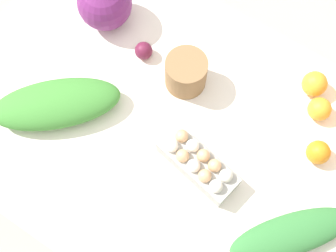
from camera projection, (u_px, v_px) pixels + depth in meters
The scene contains 11 objects.
ground_plane at pixel (168, 185), 2.09m from camera, with size 8.00×8.00×0.00m, color #B2A899.
dining_table at pixel (168, 138), 1.49m from camera, with size 1.37×0.94×0.73m.
cabbage_purple at pixel (105, 3), 1.46m from camera, with size 0.17×0.17×0.17m, color #6B2366.
egg_carton at pixel (198, 164), 1.32m from camera, with size 0.26×0.13×0.09m.
paper_bag at pixel (186, 73), 1.40m from camera, with size 0.13×0.13×0.12m, color olive.
greens_bunch_kale at pixel (56, 104), 1.38m from camera, with size 0.38×0.16×0.09m, color #3D8433.
greens_bunch_chard at pixel (291, 234), 1.26m from camera, with size 0.35×0.11×0.06m, color #337538.
beet_root at pixel (144, 51), 1.46m from camera, with size 0.06×0.06×0.06m, color #5B1933.
orange_2 at pixel (315, 84), 1.41m from camera, with size 0.08×0.08×0.08m, color orange.
orange_3 at pixel (318, 152), 1.34m from camera, with size 0.07×0.07×0.07m, color orange.
orange_6 at pixel (319, 109), 1.39m from camera, with size 0.07×0.07×0.07m, color orange.
Camera 1 is at (0.27, -0.41, 2.05)m, focal length 50.00 mm.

